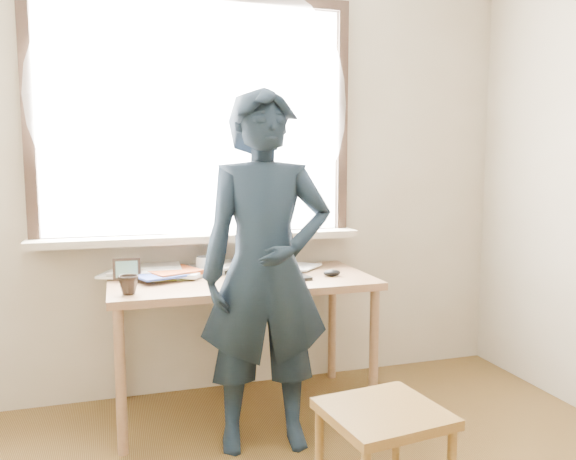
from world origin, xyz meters
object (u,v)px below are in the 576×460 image
object	(u,v)px
desk	(242,292)
person	(266,272)
mug_white	(206,264)
work_chair	(383,426)
laptop	(271,267)
mug_dark	(129,285)

from	to	relation	value
desk	person	bearing A→B (deg)	-86.04
mug_white	work_chair	distance (m)	1.44
work_chair	mug_white	bearing A→B (deg)	109.60
laptop	work_chair	bearing A→B (deg)	-81.80
mug_white	person	xyz separation A→B (m)	(0.19, -0.62, 0.06)
desk	person	xyz separation A→B (m)	(0.03, -0.40, 0.18)
laptop	work_chair	world-z (taller)	laptop
desk	mug_dark	size ratio (longest dim) A/B	14.44
desk	work_chair	distance (m)	1.16
desk	laptop	bearing A→B (deg)	-11.62
person	mug_white	bearing A→B (deg)	113.18
work_chair	mug_dark	bearing A→B (deg)	135.84
mug_white	mug_dark	xyz separation A→B (m)	(-0.43, -0.43, 0.00)
mug_white	mug_dark	world-z (taller)	same
laptop	mug_dark	distance (m)	0.76
mug_white	mug_dark	bearing A→B (deg)	-134.87
laptop	mug_white	xyz separation A→B (m)	(-0.31, 0.26, -0.01)
laptop	mug_dark	xyz separation A→B (m)	(-0.74, -0.17, -0.01)
mug_white	work_chair	bearing A→B (deg)	-70.40
person	mug_dark	bearing A→B (deg)	169.42
desk	mug_white	xyz separation A→B (m)	(-0.16, 0.23, 0.12)
laptop	mug_dark	size ratio (longest dim) A/B	3.83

